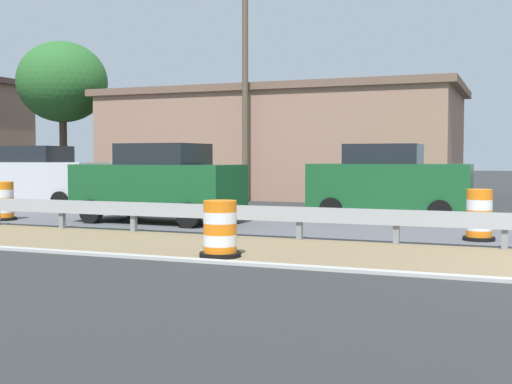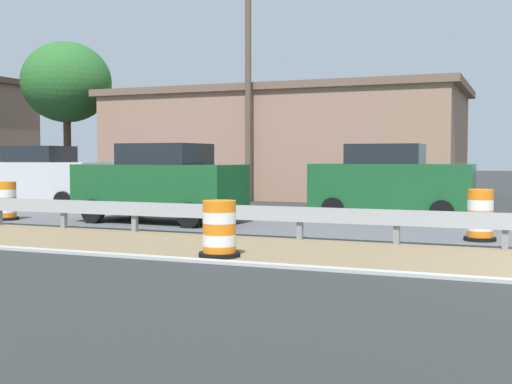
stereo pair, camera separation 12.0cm
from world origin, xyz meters
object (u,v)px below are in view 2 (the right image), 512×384
object	(u,v)px
traffic_barrel_nearest	(480,218)
traffic_barrel_mid	(6,203)
car_lead_near_lane	(161,183)
car_trailing_near_lane	(43,177)
car_distant_a	(391,182)
traffic_barrel_close	(219,232)
utility_pole_near	(248,80)

from	to	relation	value
traffic_barrel_nearest	traffic_barrel_mid	bearing A→B (deg)	90.46
traffic_barrel_nearest	car_lead_near_lane	size ratio (longest dim) A/B	0.24
traffic_barrel_nearest	car_trailing_near_lane	distance (m)	15.35
car_distant_a	traffic_barrel_nearest	bearing A→B (deg)	-58.14
traffic_barrel_close	car_lead_near_lane	xyz separation A→B (m)	(5.08, 4.15, 0.62)
car_lead_near_lane	car_distant_a	xyz separation A→B (m)	(3.22, -5.62, 0.00)
traffic_barrel_close	car_trailing_near_lane	distance (m)	13.45
utility_pole_near	traffic_barrel_mid	bearing A→B (deg)	160.84
car_trailing_near_lane	utility_pole_near	world-z (taller)	utility_pole_near
car_distant_a	utility_pole_near	size ratio (longest dim) A/B	0.48
traffic_barrel_close	traffic_barrel_mid	bearing A→B (deg)	64.74
traffic_barrel_close	utility_pole_near	bearing A→B (deg)	20.74
traffic_barrel_nearest	traffic_barrel_mid	distance (m)	12.67
car_lead_near_lane	traffic_barrel_close	bearing A→B (deg)	131.30
utility_pole_near	car_lead_near_lane	bearing A→B (deg)	-173.19
traffic_barrel_close	car_trailing_near_lane	bearing A→B (deg)	52.53
car_trailing_near_lane	utility_pole_near	xyz separation A→B (m)	(5.50, -5.48, 3.73)
traffic_barrel_nearest	car_trailing_near_lane	xyz separation A→B (m)	(4.04, 14.80, 0.58)
traffic_barrel_mid	car_distant_a	world-z (taller)	car_distant_a
car_lead_near_lane	car_trailing_near_lane	size ratio (longest dim) A/B	1.03
traffic_barrel_nearest	utility_pole_near	distance (m)	14.02
car_trailing_near_lane	utility_pole_near	size ratio (longest dim) A/B	0.48
car_lead_near_lane	car_trailing_near_lane	bearing A→B (deg)	-23.33
traffic_barrel_nearest	car_lead_near_lane	xyz separation A→B (m)	(0.95, 8.29, 0.57)
utility_pole_near	traffic_barrel_close	bearing A→B (deg)	-159.26
traffic_barrel_mid	traffic_barrel_close	bearing A→B (deg)	-115.26
traffic_barrel_close	car_distant_a	bearing A→B (deg)	-10.00
car_distant_a	utility_pole_near	bearing A→B (deg)	140.29
traffic_barrel_close	car_distant_a	world-z (taller)	car_distant_a
car_trailing_near_lane	utility_pole_near	distance (m)	8.62
traffic_barrel_close	utility_pole_near	distance (m)	15.26
car_lead_near_lane	traffic_barrel_nearest	bearing A→B (deg)	175.49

